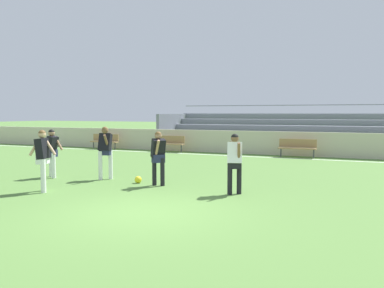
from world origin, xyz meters
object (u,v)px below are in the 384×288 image
(bench_near_bin, at_px, (105,140))
(bench_far_right, at_px, (169,142))
(player_dark_deep_cover, at_px, (105,148))
(player_dark_pressing_high, at_px, (43,155))
(bench_far_left, at_px, (297,146))
(soccer_ball, at_px, (138,180))
(bleacher_stand, at_px, (349,132))
(player_dark_trailing_run, at_px, (158,154))
(player_white_overlapping, at_px, (235,159))
(player_dark_challenging, at_px, (52,149))

(bench_near_bin, xyz_separation_m, bench_far_right, (4.32, 0.00, 0.00))
(player_dark_deep_cover, bearing_deg, player_dark_pressing_high, -97.48)
(bench_far_left, height_order, player_dark_pressing_high, player_dark_pressing_high)
(bench_near_bin, bearing_deg, bench_far_left, 0.00)
(bench_near_bin, distance_m, soccer_ball, 12.31)
(bleacher_stand, relative_size, bench_near_bin, 11.95)
(bench_far_left, xyz_separation_m, bench_far_right, (-6.98, 0.00, 0.00))
(player_dark_deep_cover, bearing_deg, soccer_ball, -7.96)
(player_dark_deep_cover, xyz_separation_m, soccer_ball, (1.35, -0.19, -0.92))
(bench_far_right, height_order, player_dark_deep_cover, player_dark_deep_cover)
(bleacher_stand, height_order, player_dark_pressing_high, bleacher_stand)
(player_dark_deep_cover, xyz_separation_m, player_dark_trailing_run, (2.12, -0.31, -0.07))
(player_dark_trailing_run, relative_size, player_white_overlapping, 1.00)
(player_dark_challenging, bearing_deg, player_dark_trailing_run, 1.16)
(bench_far_right, distance_m, soccer_ball, 10.05)
(bleacher_stand, distance_m, player_dark_trailing_run, 13.79)
(bench_near_bin, height_order, player_dark_challenging, player_dark_challenging)
(bleacher_stand, xyz_separation_m, soccer_ball, (-5.45, -12.85, -1.02))
(bleacher_stand, distance_m, player_white_overlapping, 13.47)
(bench_far_left, xyz_separation_m, soccer_ball, (-3.28, -9.34, -0.44))
(bench_far_left, height_order, soccer_ball, bench_far_left)
(bench_far_right, bearing_deg, player_white_overlapping, -54.60)
(player_dark_trailing_run, distance_m, player_dark_challenging, 4.00)
(bleacher_stand, height_order, bench_far_left, bleacher_stand)
(bleacher_stand, bearing_deg, soccer_ball, -112.98)
(player_dark_pressing_high, bearing_deg, player_dark_deep_cover, 82.52)
(player_dark_challenging, xyz_separation_m, soccer_ball, (3.23, 0.20, -0.85))
(bench_far_right, relative_size, player_dark_deep_cover, 1.04)
(bench_far_left, xyz_separation_m, player_dark_trailing_run, (-2.51, -9.46, 0.41))
(bench_far_left, xyz_separation_m, player_dark_deep_cover, (-4.63, -9.15, 0.49))
(bench_far_left, height_order, bench_near_bin, same)
(soccer_ball, bearing_deg, bleacher_stand, 67.02)
(player_dark_deep_cover, bearing_deg, bench_far_right, 104.41)
(bench_far_left, bearing_deg, player_dark_pressing_high, -113.15)
(bench_far_left, bearing_deg, bench_near_bin, 180.00)
(bleacher_stand, bearing_deg, player_dark_trailing_run, -109.82)
(player_dark_pressing_high, bearing_deg, player_dark_trailing_run, 40.86)
(bench_near_bin, bearing_deg, player_dark_trailing_run, -47.09)
(player_dark_deep_cover, distance_m, soccer_ball, 1.64)
(player_dark_trailing_run, relative_size, player_dark_challenging, 1.00)
(bleacher_stand, bearing_deg, player_white_overlapping, -99.41)
(player_dark_challenging, distance_m, soccer_ball, 3.34)
(bleacher_stand, height_order, player_dark_challenging, bleacher_stand)
(bench_far_right, distance_m, player_dark_deep_cover, 9.46)
(bench_near_bin, relative_size, player_dark_challenging, 1.11)
(player_dark_deep_cover, relative_size, player_dark_pressing_high, 1.01)
(player_dark_trailing_run, bearing_deg, player_white_overlapping, -7.28)
(bench_far_left, xyz_separation_m, player_dark_pressing_high, (-4.95, -11.57, 0.47))
(bench_far_right, bearing_deg, bleacher_stand, 21.01)
(player_dark_deep_cover, xyz_separation_m, player_dark_pressing_high, (-0.32, -2.42, -0.02))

